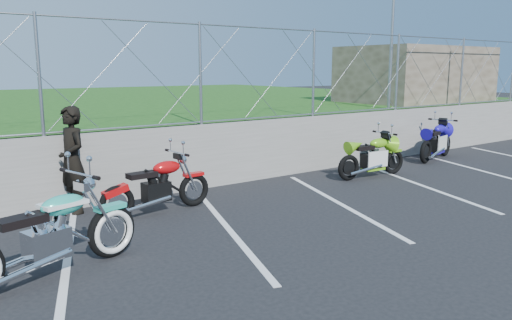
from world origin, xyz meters
TOP-DOWN VIEW (x-y plane):
  - ground at (0.00, 0.00)m, footprint 90.00×90.00m
  - retaining_wall at (0.00, 3.50)m, footprint 30.00×0.22m
  - grass_field at (0.00, 13.50)m, footprint 30.00×20.00m
  - stone_building at (10.50, 5.50)m, footprint 5.00×3.00m
  - chain_link_fence at (0.00, 3.50)m, footprint 28.00×0.03m
  - sign_pole at (7.20, 3.90)m, footprint 0.08×0.08m
  - parking_lines at (1.20, 1.00)m, footprint 18.29×4.31m
  - cruiser_turquoise at (-2.65, 0.63)m, footprint 2.33×0.85m
  - naked_orange at (-0.52, 2.31)m, footprint 2.03×0.69m
  - sportbike_green at (4.58, 2.12)m, footprint 1.91×0.68m
  - sportbike_blue at (7.65, 2.61)m, footprint 1.99×0.75m
  - person_standing at (-1.65, 3.20)m, footprint 0.53×0.72m

SIDE VIEW (x-z plane):
  - ground at x=0.00m, z-range 0.00..0.00m
  - parking_lines at x=1.20m, z-range 0.00..0.01m
  - sportbike_green at x=4.58m, z-range -0.07..0.92m
  - naked_orange at x=-0.52m, z-range -0.07..0.94m
  - sportbike_blue at x=7.65m, z-range -0.07..0.98m
  - cruiser_turquoise at x=-2.65m, z-range -0.12..1.07m
  - retaining_wall at x=0.00m, z-range 0.00..1.30m
  - grass_field at x=0.00m, z-range 0.00..1.30m
  - person_standing at x=-1.65m, z-range 0.00..1.80m
  - stone_building at x=10.50m, z-range 1.30..3.10m
  - chain_link_fence at x=0.00m, z-range 1.30..3.30m
  - sign_pole at x=7.20m, z-range 1.30..4.30m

